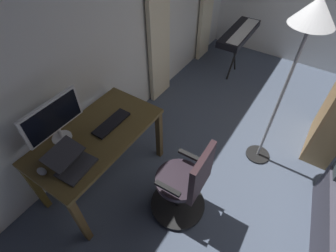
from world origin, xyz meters
TOP-DOWN VIEW (x-y plane):
  - back_room_partition at (0.00, -2.77)m, footprint 4.91×0.10m
  - curtain_right_panel at (-0.32, -2.66)m, footprint 0.43×0.06m
  - desk at (1.28, -2.28)m, footprint 1.28×0.68m
  - office_chair at (1.14, -1.38)m, footprint 0.56×0.56m
  - computer_monitor at (1.49, -2.51)m, footprint 0.57×0.18m
  - computer_keyboard at (1.10, -2.24)m, footprint 0.41×0.13m
  - laptop at (1.65, -2.18)m, footprint 0.33×0.34m
  - computer_mouse at (1.83, -2.34)m, footprint 0.06×0.10m
  - piano_keyboard at (-1.41, -1.95)m, footprint 1.03×0.35m
  - floor_lamp at (0.03, -0.97)m, footprint 0.35×0.35m

SIDE VIEW (x-z plane):
  - office_chair at x=1.14m, z-range -0.04..0.94m
  - desk at x=1.28m, z-range 0.27..1.00m
  - piano_keyboard at x=-1.41m, z-range 0.32..1.11m
  - computer_keyboard at x=1.10m, z-range 0.74..0.76m
  - computer_mouse at x=1.83m, z-range 0.74..0.77m
  - laptop at x=1.65m, z-range 0.71..0.87m
  - computer_monitor at x=1.49m, z-range 0.77..1.20m
  - curtain_right_panel at x=-0.32m, z-range 0.00..2.32m
  - back_room_partition at x=0.00m, z-range 0.00..2.71m
  - floor_lamp at x=0.03m, z-range 0.67..2.52m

